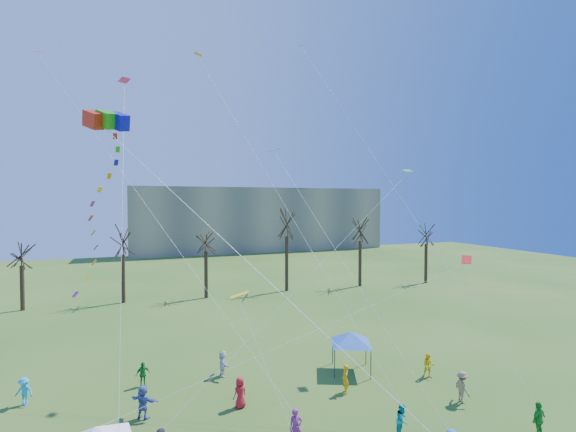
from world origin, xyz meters
name	(u,v)px	position (x,y,z in m)	size (l,w,h in m)	color
distant_building	(260,219)	(22.00, 82.00, 7.50)	(60.00, 14.00, 15.00)	gray
bare_tree_row	(239,241)	(5.62, 36.07, 6.79)	(66.77, 7.90, 11.19)	black
big_box_kite	(105,215)	(-7.39, 6.72, 11.09)	(7.06, 6.63, 20.74)	red
canopy_tent_blue	(351,338)	(7.56, 11.46, 2.32)	(3.34, 3.34, 2.74)	#3F3F44
festival_crowd	(253,415)	(-0.72, 6.86, 0.85)	(25.88, 14.39, 1.86)	red
small_kites_aloft	(247,165)	(0.10, 10.92, 13.87)	(27.29, 18.90, 33.22)	orange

